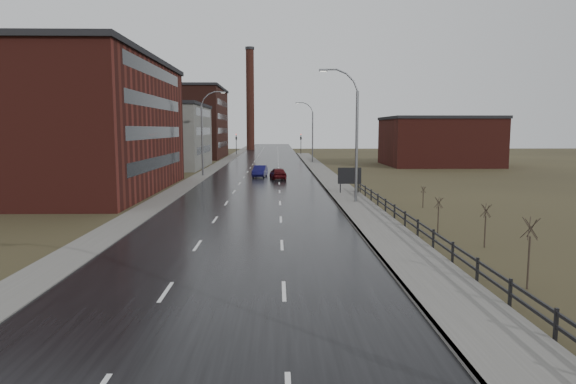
{
  "coord_description": "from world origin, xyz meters",
  "views": [
    {
      "loc": [
        2.04,
        -7.42,
        6.35
      ],
      "look_at": [
        2.63,
        19.83,
        3.0
      ],
      "focal_mm": 32.0,
      "sensor_mm": 36.0,
      "label": 1
    }
  ],
  "objects": [
    {
      "name": "road",
      "position": [
        0.0,
        60.0,
        0.03
      ],
      "size": [
        14.0,
        300.0,
        0.06
      ],
      "primitive_type": "cube",
      "color": "black",
      "rests_on": "ground"
    },
    {
      "name": "sidewalk_right",
      "position": [
        8.6,
        35.0,
        0.09
      ],
      "size": [
        3.2,
        180.0,
        0.18
      ],
      "primitive_type": "cube",
      "color": "#595651",
      "rests_on": "ground"
    },
    {
      "name": "curb_right",
      "position": [
        7.08,
        35.0,
        0.09
      ],
      "size": [
        0.16,
        180.0,
        0.18
      ],
      "primitive_type": "cube",
      "color": "slate",
      "rests_on": "ground"
    },
    {
      "name": "sidewalk_left",
      "position": [
        -8.2,
        60.0,
        0.06
      ],
      "size": [
        2.4,
        260.0,
        0.12
      ],
      "primitive_type": "cube",
      "color": "#595651",
      "rests_on": "ground"
    },
    {
      "name": "warehouse_near",
      "position": [
        -20.99,
        45.0,
        6.76
      ],
      "size": [
        22.44,
        28.56,
        13.5
      ],
      "color": "#471914",
      "rests_on": "ground"
    },
    {
      "name": "warehouse_mid",
      "position": [
        -17.99,
        78.0,
        5.26
      ],
      "size": [
        16.32,
        20.4,
        10.5
      ],
      "color": "slate",
      "rests_on": "ground"
    },
    {
      "name": "warehouse_far",
      "position": [
        -22.99,
        108.0,
        7.76
      ],
      "size": [
        26.52,
        24.48,
        15.5
      ],
      "color": "#331611",
      "rests_on": "ground"
    },
    {
      "name": "building_right",
      "position": [
        30.3,
        82.0,
        4.26
      ],
      "size": [
        18.36,
        16.32,
        8.5
      ],
      "color": "#471914",
      "rests_on": "ground"
    },
    {
      "name": "smokestack",
      "position": [
        -6.0,
        150.0,
        15.5
      ],
      "size": [
        2.7,
        2.7,
        30.7
      ],
      "color": "#331611",
      "rests_on": "ground"
    },
    {
      "name": "streetlight_right_mid",
      "position": [
        8.5,
        36.0,
        5.84
      ],
      "size": [
        3.36,
        0.28,
        11.35
      ],
      "color": "slate",
      "rests_on": "ground"
    },
    {
      "name": "streetlight_left",
      "position": [
        -7.7,
        62.0,
        5.84
      ],
      "size": [
        3.36,
        0.28,
        11.35
      ],
      "color": "slate",
      "rests_on": "ground"
    },
    {
      "name": "streetlight_right_far",
      "position": [
        8.5,
        90.0,
        5.84
      ],
      "size": [
        3.36,
        0.28,
        11.35
      ],
      "color": "slate",
      "rests_on": "ground"
    },
    {
      "name": "guardrail",
      "position": [
        10.3,
        18.31,
        0.71
      ],
      "size": [
        0.1,
        53.05,
        1.1
      ],
      "color": "black",
      "rests_on": "ground"
    },
    {
      "name": "shrub_c",
      "position": [
        12.03,
        12.22,
        1.54
      ],
      "size": [
        0.68,
        0.72,
        2.9
      ],
      "color": "#382D23",
      "rests_on": "ground"
    },
    {
      "name": "shrub_d",
      "position": [
        13.22,
        19.43,
        1.26
      ],
      "size": [
        0.56,
        0.59,
        2.37
      ],
      "color": "#382D23",
      "rests_on": "ground"
    },
    {
      "name": "shrub_e",
      "position": [
        11.89,
        23.24,
        1.19
      ],
      "size": [
        0.53,
        0.56,
        2.24
      ],
      "color": "#382D23",
      "rests_on": "ground"
    },
    {
      "name": "shrub_f",
      "position": [
        13.9,
        33.54,
        0.92
      ],
      "size": [
        0.42,
        0.44,
        1.74
      ],
      "color": "#382D23",
      "rests_on": "ground"
    },
    {
      "name": "billboard",
      "position": [
        9.1,
        42.11,
        1.77
      ],
      "size": [
        2.29,
        0.17,
        2.63
      ],
      "color": "black",
      "rests_on": "ground"
    },
    {
      "name": "traffic_light_left",
      "position": [
        -8.0,
        120.0,
        4.6
      ],
      "size": [
        0.58,
        2.73,
        5.3
      ],
      "color": "black",
      "rests_on": "ground"
    },
    {
      "name": "traffic_light_right",
      "position": [
        8.0,
        120.0,
        4.6
      ],
      "size": [
        0.58,
        2.73,
        5.3
      ],
      "color": "black",
      "rests_on": "ground"
    },
    {
      "name": "car_near",
      "position": [
        -0.22,
        60.33,
        0.75
      ],
      "size": [
        2.03,
        4.69,
        1.5
      ],
      "primitive_type": "imported",
      "rotation": [
        0.0,
        0.0,
        -0.1
      ],
      "color": "#0E0D42",
      "rests_on": "ground"
    },
    {
      "name": "car_far",
      "position": [
        2.18,
        56.96,
        0.76
      ],
      "size": [
        2.34,
        4.64,
        1.51
      ],
      "primitive_type": "imported",
      "rotation": [
        0.0,
        0.0,
        3.27
      ],
      "color": "#430B0E",
      "rests_on": "ground"
    }
  ]
}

